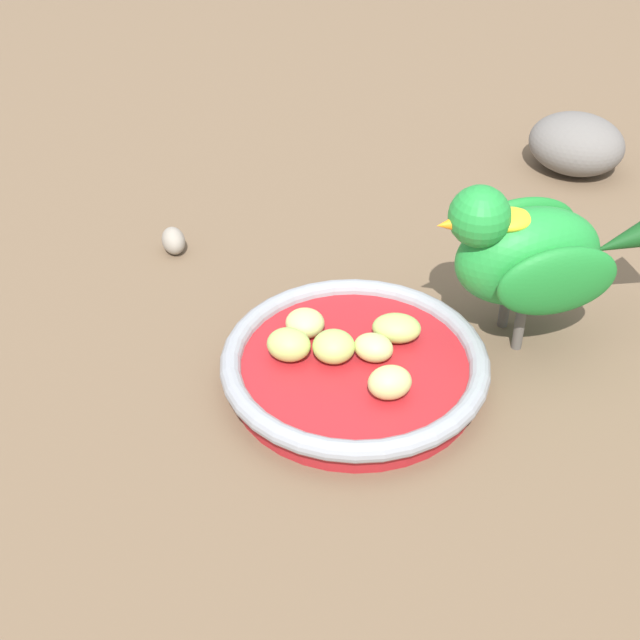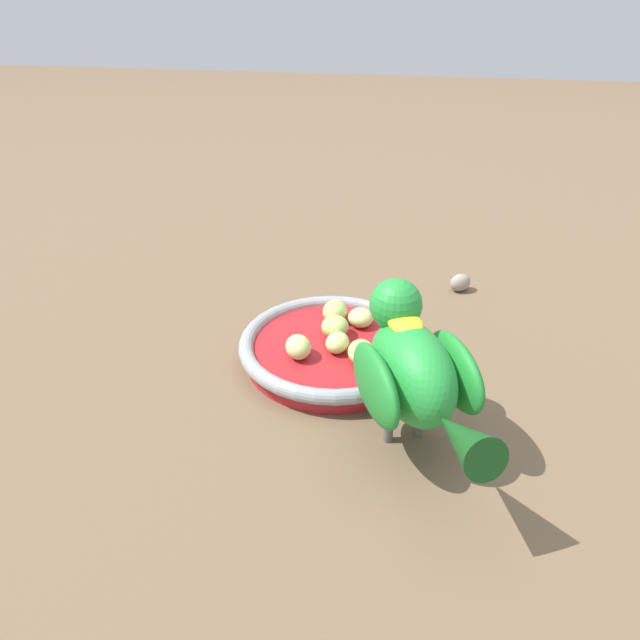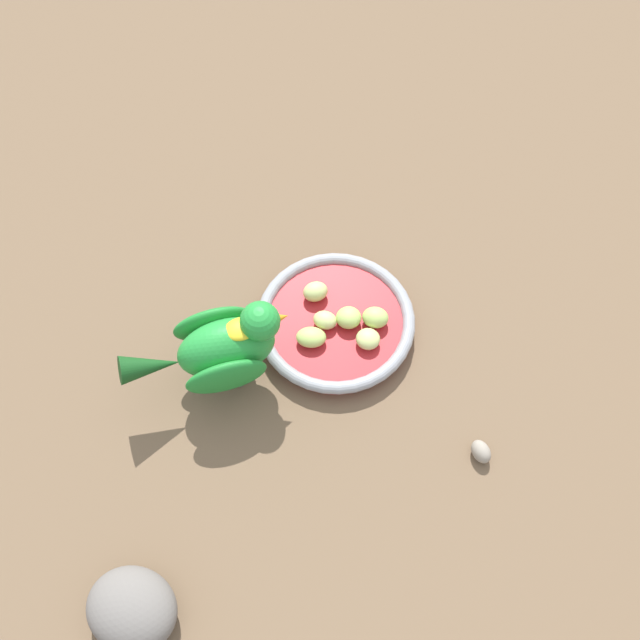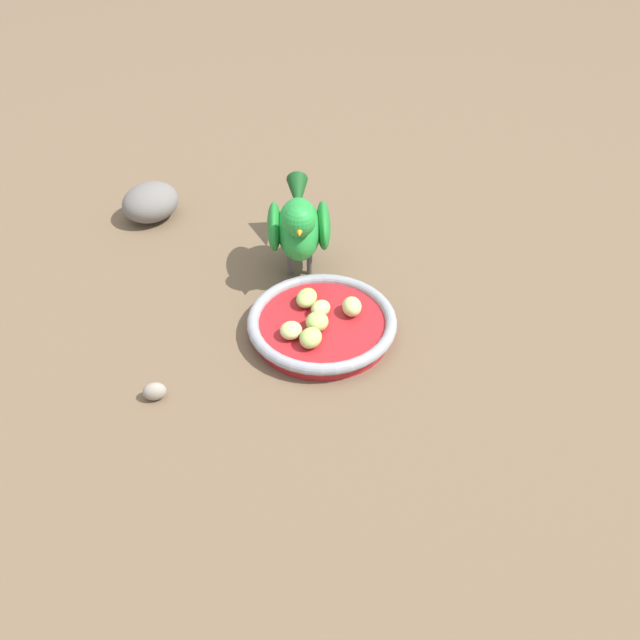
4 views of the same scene
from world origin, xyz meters
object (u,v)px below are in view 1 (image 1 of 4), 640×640
(feeding_bowl, at_px, (355,365))
(pebble_0, at_px, (173,241))
(apple_piece_3, at_px, (373,348))
(apple_piece_5, at_px, (289,345))
(apple_piece_0, at_px, (397,328))
(apple_piece_4, at_px, (331,342))
(apple_piece_1, at_px, (305,323))
(rock_large, at_px, (576,144))
(parrot, at_px, (533,250))
(apple_piece_2, at_px, (390,382))

(feeding_bowl, height_order, pebble_0, feeding_bowl)
(apple_piece_3, bearing_deg, apple_piece_5, -168.19)
(apple_piece_3, bearing_deg, apple_piece_0, 64.01)
(apple_piece_0, relative_size, apple_piece_4, 1.17)
(apple_piece_0, relative_size, apple_piece_1, 1.24)
(apple_piece_1, xyz_separation_m, rock_large, (0.18, 0.33, -0.00))
(pebble_0, bearing_deg, parrot, -9.37)
(apple_piece_2, height_order, apple_piece_3, apple_piece_2)
(apple_piece_2, relative_size, apple_piece_4, 1.00)
(feeding_bowl, distance_m, parrot, 0.15)
(apple_piece_0, height_order, apple_piece_4, apple_piece_4)
(apple_piece_1, height_order, apple_piece_5, apple_piece_5)
(apple_piece_2, xyz_separation_m, pebble_0, (-0.21, 0.16, -0.02))
(apple_piece_4, bearing_deg, apple_piece_3, 5.96)
(feeding_bowl, relative_size, parrot, 1.05)
(apple_piece_0, distance_m, pebble_0, 0.23)
(apple_piece_2, height_order, parrot, parrot)
(apple_piece_0, height_order, rock_large, rock_large)
(feeding_bowl, xyz_separation_m, pebble_0, (-0.18, 0.13, -0.00))
(apple_piece_3, bearing_deg, apple_piece_1, 162.82)
(feeding_bowl, distance_m, apple_piece_1, 0.05)
(apple_piece_2, relative_size, rock_large, 0.33)
(apple_piece_2, xyz_separation_m, parrot, (0.08, 0.11, 0.04))
(apple_piece_3, xyz_separation_m, apple_piece_4, (-0.03, -0.00, 0.00))
(apple_piece_3, height_order, rock_large, rock_large)
(apple_piece_1, xyz_separation_m, apple_piece_4, (0.02, -0.02, 0.00))
(feeding_bowl, relative_size, pebble_0, 6.99)
(apple_piece_4, distance_m, pebble_0, 0.21)
(feeding_bowl, distance_m, apple_piece_5, 0.05)
(apple_piece_1, relative_size, parrot, 0.16)
(apple_piece_1, bearing_deg, parrot, 21.24)
(apple_piece_4, height_order, apple_piece_5, same)
(apple_piece_0, distance_m, apple_piece_5, 0.08)
(apple_piece_2, xyz_separation_m, apple_piece_3, (-0.02, 0.04, -0.00))
(apple_piece_0, bearing_deg, apple_piece_4, -146.17)
(rock_large, distance_m, pebble_0, 0.39)
(apple_piece_1, distance_m, apple_piece_3, 0.06)
(apple_piece_1, relative_size, rock_large, 0.31)
(rock_large, bearing_deg, apple_piece_3, -111.19)
(apple_piece_1, height_order, apple_piece_2, apple_piece_2)
(apple_piece_3, height_order, pebble_0, apple_piece_3)
(apple_piece_2, relative_size, parrot, 0.17)
(apple_piece_1, bearing_deg, pebble_0, 142.47)
(apple_piece_5, bearing_deg, apple_piece_0, 27.94)
(feeding_bowl, xyz_separation_m, apple_piece_5, (-0.05, -0.01, 0.02))
(apple_piece_1, xyz_separation_m, apple_piece_5, (-0.00, -0.03, 0.00))
(apple_piece_0, xyz_separation_m, pebble_0, (-0.20, 0.10, -0.02))
(apple_piece_0, bearing_deg, rock_large, 69.21)
(apple_piece_0, relative_size, pebble_0, 1.29)
(apple_piece_1, relative_size, apple_piece_4, 0.95)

